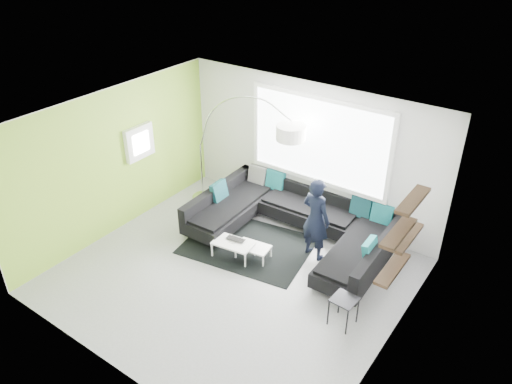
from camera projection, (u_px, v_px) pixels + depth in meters
ground at (233, 276)px, 8.62m from camera, size 5.50×5.50×0.00m
room_shell at (240, 180)px, 7.84m from camera, size 5.54×5.04×2.82m
sectional_sofa at (292, 226)px, 9.34m from camera, size 3.70×2.35×0.78m
rug at (248, 245)px, 9.38m from camera, size 2.53×2.01×0.01m
coffee_table at (243, 250)px, 9.00m from camera, size 1.00×0.67×0.31m
arc_lamp at (200, 145)px, 10.28m from camera, size 2.36×0.73×2.53m
side_table at (343, 311)px, 7.52m from camera, size 0.38×0.38×0.49m
person at (316, 219)px, 8.74m from camera, size 0.71×0.59×1.57m
laptop at (234, 241)px, 8.97m from camera, size 0.41×0.31×0.03m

